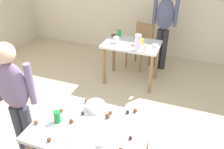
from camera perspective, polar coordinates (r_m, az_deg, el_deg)
dining_table_near at (r=2.31m, az=-5.26°, el=-14.60°), size 1.10×0.76×0.75m
dining_table_far at (r=4.01m, az=4.82°, el=5.98°), size 0.95×0.62×0.75m
chair_far_table at (r=4.65m, az=7.22°, el=7.77°), size 0.51×0.51×0.87m
person_girl_near at (r=2.56m, az=-22.78°, el=-5.13°), size 0.45×0.27×1.48m
person_adult_far at (r=4.44m, az=12.86°, el=12.72°), size 0.45×0.22×1.61m
mixing_bowl at (r=2.41m, az=-4.14°, el=-7.84°), size 0.19×0.19×0.07m
soda_can at (r=2.30m, az=-13.45°, el=-10.14°), size 0.07×0.07×0.12m
fork_near at (r=2.09m, az=-9.66°, el=-16.84°), size 0.17×0.02×0.01m
cup_near_0 at (r=2.00m, az=-3.10°, el=-17.27°), size 0.08×0.08×0.09m
cake_ball_0 at (r=2.28m, az=-10.02°, el=-11.28°), size 0.04×0.04×0.04m
cake_ball_1 at (r=2.51m, az=-6.28°, el=-6.43°), size 0.05×0.05×0.05m
cake_ball_2 at (r=2.30m, az=-1.09°, el=-10.20°), size 0.05×0.05×0.05m
cake_ball_3 at (r=2.38m, az=5.76°, el=-8.89°), size 0.04×0.04×0.04m
cake_ball_4 at (r=2.36m, az=3.88°, el=-9.25°), size 0.04×0.04×0.04m
cake_ball_5 at (r=2.35m, az=-18.29°, el=-11.15°), size 0.05×0.05×0.05m
cake_ball_6 at (r=2.15m, az=-15.33°, el=-15.29°), size 0.04×0.04×0.04m
cake_ball_7 at (r=2.11m, az=4.60°, el=-15.38°), size 0.04×0.04×0.04m
cake_ball_9 at (r=2.43m, az=-12.47°, el=-8.63°), size 0.04×0.04×0.04m
cake_ball_10 at (r=2.36m, az=-7.30°, el=-9.50°), size 0.04×0.04×0.04m
cake_ball_11 at (r=2.35m, az=-0.39°, el=-9.39°), size 0.04×0.04×0.04m
pitcher_far at (r=3.67m, az=6.51°, el=7.91°), size 0.11×0.11×0.25m
cup_far_0 at (r=3.89m, az=7.36°, el=7.99°), size 0.08×0.08×0.10m
cup_far_1 at (r=3.94m, az=1.07°, el=8.62°), size 0.09×0.09×0.11m
cup_far_2 at (r=3.64m, az=8.14°, el=6.46°), size 0.07×0.07×0.12m
cup_far_3 at (r=4.25m, az=1.76°, el=10.24°), size 0.08×0.08×0.11m
donut_far_0 at (r=3.89m, az=10.75°, el=7.10°), size 0.11×0.11×0.03m
donut_far_1 at (r=4.17m, az=6.23°, el=9.07°), size 0.10×0.10×0.03m
donut_far_2 at (r=4.25m, az=0.48°, el=9.69°), size 0.11×0.11×0.03m
donut_far_3 at (r=3.88m, az=5.58°, el=7.45°), size 0.11×0.11×0.03m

